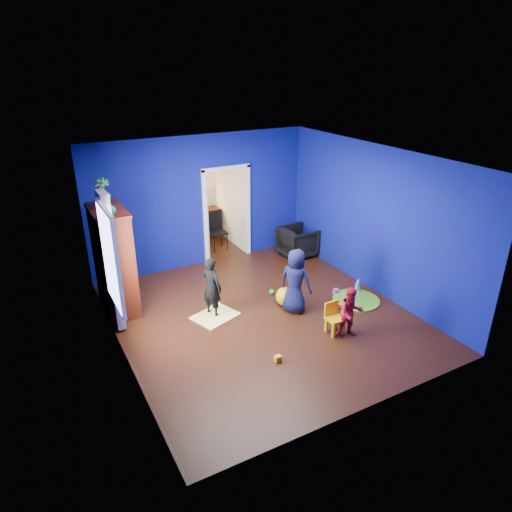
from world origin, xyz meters
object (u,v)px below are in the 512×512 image
kid_chair (335,320)px  child_navy (295,281)px  hopper_ball (285,296)px  folding_chair (218,232)px  study_desk (203,223)px  armchair (298,242)px  tv_armoire (114,261)px  toddler_red (351,313)px  child_black (212,287)px  play_mat (356,300)px  vase (110,208)px  crt_tv (116,258)px

kid_chair → child_navy: bearing=101.1°
hopper_ball → folding_chair: bearing=89.8°
kid_chair → study_desk: size_ratio=0.57×
hopper_ball → armchair: bearing=51.2°
tv_armoire → study_desk: 3.95m
toddler_red → study_desk: (-0.38, 5.52, -0.08)m
tv_armoire → folding_chair: bearing=31.7°
child_black → folding_chair: (1.36, 2.80, -0.11)m
study_desk → child_black: bearing=-109.9°
tv_armoire → play_mat: tv_armoire is taller
vase → play_mat: size_ratio=0.22×
vase → hopper_ball: 3.55m
tv_armoire → play_mat: size_ratio=2.16×
child_black → toddler_red: child_black is taller
child_navy → kid_chair: size_ratio=2.45×
vase → study_desk: size_ratio=0.23×
toddler_red → kid_chair: toddler_red is taller
toddler_red → folding_chair: 4.58m
vase → folding_chair: 3.83m
vase → kid_chair: size_ratio=0.40×
hopper_ball → child_black: bearing=165.8°
child_black → child_navy: bearing=-137.2°
vase → tv_armoire: vase is taller
toddler_red → folding_chair: (-0.38, 4.56, 0.01)m
toddler_red → folding_chair: folding_chair is taller
vase → child_black: bearing=-27.7°
child_black → vase: size_ratio=5.73×
child_navy → toddler_red: bearing=164.4°
child_black → kid_chair: size_ratio=2.29×
play_mat → tv_armoire: bearing=155.0°
toddler_red → study_desk: 5.53m
study_desk → hopper_ball: bearing=-90.1°
study_desk → tv_armoire: bearing=-136.2°
child_black → crt_tv: 1.82m
hopper_ball → play_mat: (1.31, -0.51, -0.17)m
child_navy → kid_chair: (0.19, -0.97, -0.36)m
armchair → folding_chair: bearing=48.4°
vase → folding_chair: vase is taller
child_navy → play_mat: (1.26, -0.26, -0.60)m
child_black → study_desk: (1.36, 3.76, -0.20)m
vase → study_desk: 4.45m
vase → kid_chair: 4.24m
child_black → folding_chair: bearing=-50.3°
folding_chair → tv_armoire: bearing=-148.3°
toddler_red → child_navy: bearing=122.6°
crt_tv → hopper_ball: bearing=-26.9°
armchair → vase: size_ratio=3.92×
armchair → kid_chair: armchair is taller
folding_chair → study_desk: bearing=90.0°
tv_armoire → play_mat: 4.64m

